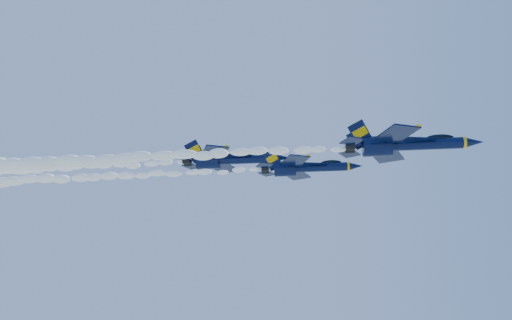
# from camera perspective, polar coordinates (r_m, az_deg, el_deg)

# --- Properties ---
(jet_lead) EXTENTS (17.98, 14.75, 6.68)m
(jet_lead) POSITION_cam_1_polar(r_m,az_deg,el_deg) (69.30, 16.60, 1.72)
(jet_lead) COLOR black
(smoke_trail_jet_lead) EXTENTS (60.27, 2.43, 2.19)m
(smoke_trail_jet_lead) POSITION_cam_1_polar(r_m,az_deg,el_deg) (72.33, -14.25, 0.22)
(smoke_trail_jet_lead) COLOR white
(jet_second) EXTENTS (16.03, 13.15, 5.96)m
(jet_second) POSITION_cam_1_polar(r_m,az_deg,el_deg) (79.85, 5.64, -0.85)
(jet_second) COLOR black
(smoke_trail_jet_second) EXTENTS (60.27, 2.17, 1.95)m
(smoke_trail_jet_second) POSITION_cam_1_polar(r_m,az_deg,el_deg) (88.04, -19.19, -1.92)
(smoke_trail_jet_second) COLOR white
(jet_third) EXTENTS (18.99, 15.58, 7.06)m
(jet_third) POSITION_cam_1_polar(r_m,az_deg,el_deg) (88.38, -3.08, 0.07)
(jet_third) COLOR black
(smoke_trail_jet_third) EXTENTS (60.27, 2.57, 2.31)m
(smoke_trail_jet_third) POSITION_cam_1_polar(r_m,az_deg,el_deg) (101.48, -24.93, -0.97)
(smoke_trail_jet_third) COLOR white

